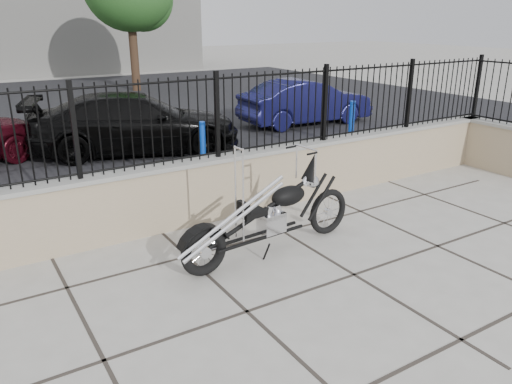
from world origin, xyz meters
name	(u,v)px	position (x,y,z in m)	size (l,w,h in m)	color
ground_plane	(247,312)	(0.00, 0.00, 0.00)	(90.00, 90.00, 0.00)	#99968E
parking_lot	(38,118)	(0.00, 12.50, 0.00)	(30.00, 30.00, 0.00)	black
retaining_wall	(157,199)	(0.00, 2.50, 0.48)	(14.00, 0.36, 0.96)	gray
iron_fence	(151,124)	(0.00, 2.50, 1.56)	(14.00, 0.08, 1.20)	black
chopper_motorcycle	(269,199)	(0.94, 1.03, 0.76)	(2.54, 0.45, 1.52)	black
car_black	(136,123)	(1.25, 6.94, 0.67)	(1.87, 4.60, 1.33)	black
car_blue	(306,102)	(6.40, 7.45, 0.63)	(1.34, 3.84, 1.26)	#10113C
bollard_b	(203,145)	(1.95, 5.01, 0.48)	(0.11, 0.11, 0.96)	#0B33B0
bollard_c	(351,124)	(5.76, 4.82, 0.53)	(0.13, 0.13, 1.07)	blue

